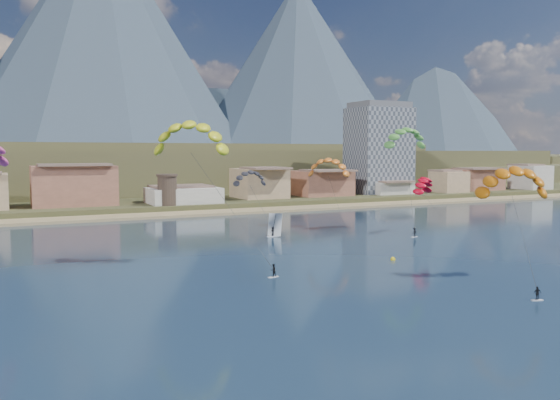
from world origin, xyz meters
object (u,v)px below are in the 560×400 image
object	(u,v)px
windsurfer	(274,229)
kitesurfer_orange	(513,177)
apartment_tower	(379,148)
kitesurfer_green	(406,136)
watchtower	(167,189)
buoy	(393,259)
kitesurfer_yellow	(191,133)

from	to	relation	value
windsurfer	kitesurfer_orange	bearing A→B (deg)	-74.12
apartment_tower	windsurfer	world-z (taller)	apartment_tower
kitesurfer_orange	kitesurfer_green	xyz separation A→B (m)	(16.47, 43.96, 6.75)
watchtower	windsurfer	size ratio (longest dim) A/B	1.88
watchtower	buoy	world-z (taller)	watchtower
kitesurfer_orange	kitesurfer_green	distance (m)	47.43
apartment_tower	kitesurfer_yellow	world-z (taller)	apartment_tower
apartment_tower	kitesurfer_green	xyz separation A→B (m)	(-42.67, -69.76, 2.36)
kitesurfer_yellow	kitesurfer_green	distance (m)	54.81
kitesurfer_green	buoy	size ratio (longest dim) A/B	30.09
watchtower	kitesurfer_orange	world-z (taller)	kitesurfer_orange
apartment_tower	buoy	xyz separation A→B (m)	(-66.11, -97.25, -17.69)
kitesurfer_orange	buoy	world-z (taller)	kitesurfer_orange
kitesurfer_yellow	kitesurfer_green	bearing A→B (deg)	17.44
kitesurfer_yellow	kitesurfer_green	size ratio (longest dim) A/B	1.05
kitesurfer_yellow	windsurfer	size ratio (longest dim) A/B	5.39
windsurfer	watchtower	bearing A→B (deg)	98.12
watchtower	kitesurfer_yellow	bearing A→B (deg)	-101.71
buoy	apartment_tower	bearing A→B (deg)	55.80
watchtower	kitesurfer_orange	size ratio (longest dim) A/B	0.48
apartment_tower	buoy	size ratio (longest dim) A/B	41.13
apartment_tower	windsurfer	size ratio (longest dim) A/B	6.99
watchtower	buoy	size ratio (longest dim) A/B	11.05
apartment_tower	watchtower	world-z (taller)	apartment_tower
windsurfer	kitesurfer_green	bearing A→B (deg)	-5.32
apartment_tower	windsurfer	distance (m)	100.01
kitesurfer_yellow	buoy	world-z (taller)	kitesurfer_yellow
apartment_tower	buoy	bearing A→B (deg)	-124.20
kitesurfer_green	buoy	world-z (taller)	kitesurfer_green
kitesurfer_orange	windsurfer	world-z (taller)	kitesurfer_orange
watchtower	buoy	xyz separation A→B (m)	(13.89, -83.25, -6.24)
watchtower	windsurfer	bearing A→B (deg)	-81.88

